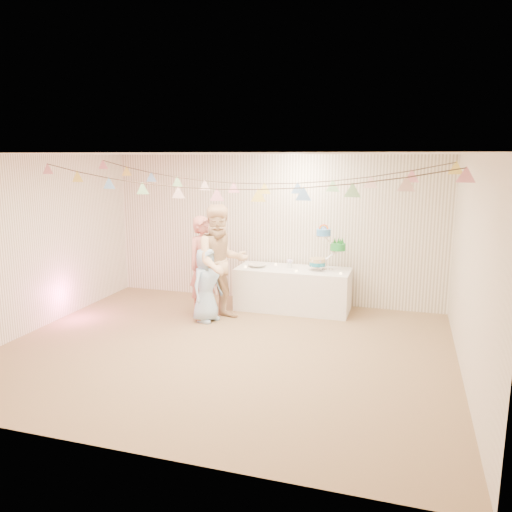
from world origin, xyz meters
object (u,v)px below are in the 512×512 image
(table, at_px, (293,289))
(person_adult_b, at_px, (221,263))
(person_child, at_px, (206,285))
(person_adult_a, at_px, (204,265))
(cake_stand, at_px, (327,247))

(table, xyz_separation_m, person_adult_b, (-0.98, -0.83, 0.56))
(person_child, bearing_deg, person_adult_b, -31.25)
(person_child, bearing_deg, person_adult_a, 46.77)
(cake_stand, bearing_deg, person_adult_a, -160.24)
(person_adult_a, height_order, person_child, person_adult_a)
(person_adult_b, bearing_deg, person_child, 179.38)
(person_adult_b, distance_m, person_child, 0.41)
(person_adult_b, relative_size, person_child, 1.56)
(cake_stand, relative_size, person_adult_b, 0.39)
(person_adult_a, xyz_separation_m, person_adult_b, (0.37, -0.20, 0.11))
(person_adult_a, distance_m, person_child, 0.45)
(cake_stand, height_order, person_child, cake_stand)
(table, bearing_deg, person_adult_b, -139.72)
(table, relative_size, person_adult_b, 1.03)
(cake_stand, bearing_deg, table, -174.81)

